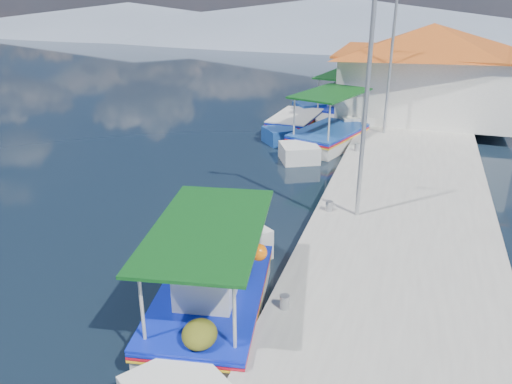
% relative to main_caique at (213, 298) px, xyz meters
% --- Properties ---
extents(ground, '(160.00, 160.00, 0.00)m').
position_rel_main_caique_xyz_m(ground, '(-2.25, 3.06, -0.47)').
color(ground, black).
rests_on(ground, ground).
extents(quay, '(5.00, 44.00, 0.50)m').
position_rel_main_caique_xyz_m(quay, '(3.65, 9.06, -0.22)').
color(quay, '#B0AEA4').
rests_on(quay, ground).
extents(bollards, '(0.20, 17.20, 0.30)m').
position_rel_main_caique_xyz_m(bollards, '(1.55, 8.31, 0.18)').
color(bollards, '#A5A8AD').
rests_on(bollards, quay).
extents(main_caique, '(2.95, 7.23, 2.42)m').
position_rel_main_caique_xyz_m(main_caique, '(0.00, 0.00, 0.00)').
color(main_caique, silver).
rests_on(main_caique, ground).
extents(caique_green_canopy, '(3.46, 6.70, 2.63)m').
position_rel_main_caique_xyz_m(caique_green_canopy, '(0.06, 13.03, -0.07)').
color(caique_green_canopy, silver).
rests_on(caique_green_canopy, ground).
extents(caique_blue_hull, '(2.15, 6.39, 1.14)m').
position_rel_main_caique_xyz_m(caique_blue_hull, '(-1.91, 15.11, -0.16)').
color(caique_blue_hull, '#194497').
rests_on(caique_blue_hull, ground).
extents(caique_far, '(3.08, 7.24, 2.58)m').
position_rel_main_caique_xyz_m(caique_far, '(-0.02, 18.26, 0.01)').
color(caique_far, silver).
rests_on(caique_far, ground).
extents(harbor_building, '(10.49, 10.49, 4.40)m').
position_rel_main_caique_xyz_m(harbor_building, '(3.95, 18.06, 2.31)').
color(harbor_building, white).
rests_on(harbor_building, quay).
extents(lamp_post_near, '(1.21, 0.14, 6.00)m').
position_rel_main_caique_xyz_m(lamp_post_near, '(2.26, 5.06, 3.39)').
color(lamp_post_near, '#A5A8AD').
rests_on(lamp_post_near, quay).
extents(lamp_post_far, '(1.21, 0.14, 6.00)m').
position_rel_main_caique_xyz_m(lamp_post_far, '(2.26, 14.06, 3.39)').
color(lamp_post_far, '#A5A8AD').
rests_on(lamp_post_far, quay).
extents(mountain_ridge, '(171.40, 96.00, 5.50)m').
position_rel_main_caique_xyz_m(mountain_ridge, '(4.29, 59.06, 1.57)').
color(mountain_ridge, gray).
rests_on(mountain_ridge, ground).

